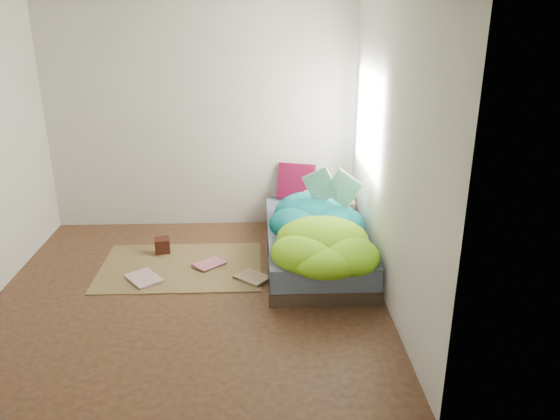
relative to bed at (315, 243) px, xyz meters
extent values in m
cube|color=#3C2117|center=(-1.22, -0.72, -0.17)|extent=(3.50, 3.50, 0.00)
cube|color=silver|center=(-1.22, 1.03, 1.13)|extent=(3.50, 0.04, 2.60)
cube|color=silver|center=(-1.22, -2.47, 1.13)|extent=(3.50, 0.04, 2.60)
cube|color=silver|center=(0.53, -0.72, 1.13)|extent=(0.04, 3.50, 2.60)
cube|color=white|center=(0.52, 0.18, 1.23)|extent=(0.01, 1.00, 1.20)
cube|color=#3D2A21|center=(0.00, 0.00, -0.11)|extent=(1.00, 2.00, 0.12)
cube|color=#495575|center=(0.00, 0.00, 0.06)|extent=(0.98, 1.96, 0.22)
cube|color=brown|center=(-1.37, -0.17, -0.16)|extent=(1.60, 1.10, 0.01)
cube|color=silver|center=(0.21, 0.63, 0.23)|extent=(0.54, 0.35, 0.12)
cube|color=#470416|center=(-0.14, 0.92, 0.38)|extent=(0.44, 0.24, 0.42)
cube|color=#35170C|center=(-1.61, 0.18, -0.08)|extent=(0.18, 0.18, 0.15)
imported|color=beige|center=(-1.79, -0.53, -0.14)|extent=(0.41, 0.43, 0.03)
imported|color=#C47181|center=(-1.16, -0.08, -0.14)|extent=(0.36, 0.35, 0.03)
imported|color=tan|center=(-0.73, -0.55, -0.14)|extent=(0.38, 0.37, 0.02)
camera|label=1|loc=(-0.57, -5.15, 2.29)|focal=35.00mm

